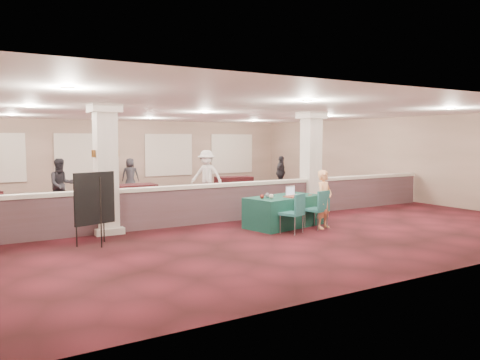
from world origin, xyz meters
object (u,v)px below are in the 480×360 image
near_table (284,211)px  conf_chair_side (295,210)px  far_table_back_right (234,184)px  attendee_d (130,175)px  far_table_back_center (130,195)px  far_table_front_right (335,189)px  attendee_b (207,175)px  easel_board (95,199)px  far_table_front_center (254,196)px  conf_chair_main (319,206)px  attendee_c (281,173)px  woman (324,199)px  attendee_a (61,185)px

near_table → conf_chair_side: 0.99m
far_table_back_right → attendee_d: (-4.21, 1.85, 0.43)m
far_table_back_center → far_table_back_right: 5.75m
far_table_front_right → attendee_d: (-6.71, 5.77, 0.43)m
far_table_front_right → attendee_b: bearing=160.3°
far_table_back_center → attendee_b: attendee_b is taller
easel_board → far_table_front_center: size_ratio=0.81×
easel_board → far_table_front_center: (6.09, 3.06, -0.63)m
conf_chair_main → conf_chair_side: size_ratio=1.01×
far_table_back_center → attendee_c: 7.42m
woman → attendee_d: size_ratio=1.01×
far_table_back_center → attendee_c: attendee_c is taller
conf_chair_main → far_table_front_center: conf_chair_main is taller
conf_chair_main → woman: 0.23m
woman → far_table_front_right: 7.03m
near_table → woman: woman is taller
conf_chair_side → attendee_c: size_ratio=0.63×
easel_board → far_table_front_center: bearing=10.1°
easel_board → far_table_back_right: 11.34m
conf_chair_main → far_table_front_right: (5.05, 4.99, -0.27)m
far_table_front_right → far_table_back_center: far_table_back_center is taller
conf_chair_main → far_table_front_right: size_ratio=0.63×
easel_board → far_table_front_right: 11.34m
near_table → conf_chair_main: (0.59, -0.76, 0.19)m
woman → attendee_c: 9.07m
near_table → attendee_b: bearing=71.4°
far_table_front_right → far_table_back_right: 4.65m
attendee_b → attendee_c: size_ratio=1.21×
easel_board → far_table_back_right: bearing=27.8°
conf_chair_side → far_table_front_right: (5.97, 5.14, -0.26)m
attendee_a → attendee_d: attendee_a is taller
conf_chair_main → far_table_front_center: bearing=68.4°
conf_chair_main → conf_chair_side: bearing=175.9°
conf_chair_main → attendee_b: bearing=75.4°
far_table_front_right → attendee_c: attendee_c is taller
woman → far_table_front_right: size_ratio=0.95×
easel_board → attendee_b: 8.06m
far_table_front_right → attendee_b: attendee_b is taller
attendee_b → conf_chair_side: bearing=-51.3°
far_table_front_center → far_table_back_center: 4.48m
far_table_back_center → attendee_a: bearing=-176.9°
attendee_c → conf_chair_main: bearing=-151.0°
far_table_back_right → conf_chair_side: bearing=-110.9°
easel_board → far_table_front_right: (10.59, 3.99, -0.71)m
easel_board → woman: (5.69, -1.02, -0.27)m
easel_board → far_table_front_right: bearing=4.1°
conf_chair_main → far_table_front_right: conf_chair_main is taller
conf_chair_main → attendee_b: (0.10, 6.76, 0.36)m
conf_chair_side → near_table: bearing=47.2°
conf_chair_side → far_table_back_center: size_ratio=0.56×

